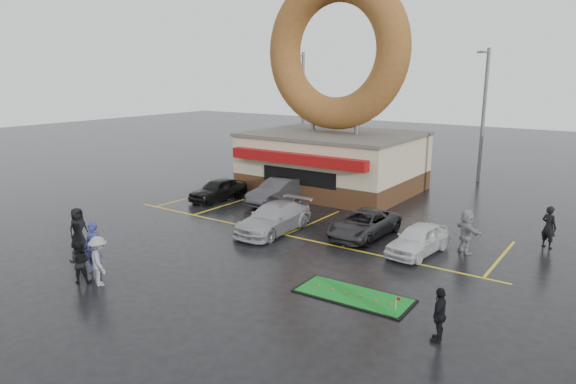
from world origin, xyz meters
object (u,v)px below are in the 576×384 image
Objects in this scene: streetlight_mid at (483,112)px; car_silver at (274,218)px; donut_shop at (334,120)px; putting_green at (353,296)px; car_black at (218,190)px; streetlight_left at (302,106)px; car_white at (418,239)px; car_grey at (364,224)px; person_blue at (94,248)px; car_dgrey at (279,191)px; person_cameraman at (440,315)px; dumpster at (258,175)px.

streetlight_mid is 1.93× the size of car_silver.
putting_green is at bearing -57.31° from donut_shop.
streetlight_mid is 18.51m from car_silver.
car_black is 0.81× the size of car_silver.
streetlight_mid is at bearing 48.62° from donut_shop.
streetlight_left is 22.57m from car_white.
car_grey is 11.68m from person_blue.
streetlight_left reaches higher than car_silver.
streetlight_mid is at bearing 103.21° from car_white.
streetlight_mid reaches higher than car_black.
car_dgrey is 2.74× the size of person_cameraman.
dumpster is (-13.94, 6.88, 0.03)m from car_white.
streetlight_left is 5.00× the size of dumpster.
dumpster is at bearing 103.57° from car_black.
streetlight_mid is 2.48× the size of car_white.
car_grey reaches higher than putting_green.
car_white is 2.26× the size of person_cameraman.
car_white is 15.55m from dumpster.
donut_shop reaches higher than streetlight_left.
streetlight_mid is 4.56× the size of person_blue.
car_white reaches higher than putting_green.
person_cameraman is at bearing -13.36° from person_blue.
car_white is 2.02× the size of dumpster.
streetlight_left is 25.63m from person_blue.
donut_shop is 19.66m from person_cameraman.
donut_shop reaches higher than dumpster.
donut_shop is 9.87m from streetlight_left.
car_silver is at bearing 48.19° from person_blue.
car_black reaches higher than car_grey.
donut_shop reaches higher than car_white.
car_white is at bearing -43.81° from streetlight_left.
car_dgrey reaches higher than car_white.
car_white is (6.73, 1.06, -0.06)m from car_silver.
car_dgrey is (6.31, -11.94, -4.06)m from streetlight_left.
streetlight_left is 4.56× the size of person_blue.
car_grey is 2.39× the size of dumpster.
dumpster is at bearing -141.55° from streetlight_mid.
car_white is at bearing -11.87° from car_grey.
person_blue reaches higher than person_cameraman.
putting_green is (8.82, -13.74, -4.43)m from donut_shop.
car_white is at bearing 88.02° from putting_green.
person_cameraman is at bearing -77.30° from streetlight_mid.
person_cameraman is at bearing -23.63° from car_black.
car_dgrey is 5.48m from dumpster.
car_silver is (-4.72, -17.42, -4.11)m from streetlight_mid.
dumpster is (-7.21, 7.94, -0.03)m from car_silver.
streetlight_mid is at bearing 61.27° from car_dgrey.
donut_shop is 10.59m from streetlight_mid.
donut_shop is at bearing -44.78° from streetlight_left.
car_black is 14.93m from putting_green.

